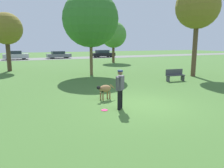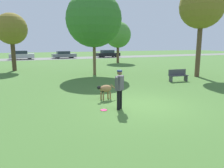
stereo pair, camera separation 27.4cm
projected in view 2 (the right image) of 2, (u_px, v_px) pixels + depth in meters
ground_plane at (143, 105)px, 9.50m from camera, size 120.00×120.00×0.00m
far_road_strip at (49, 59)px, 38.01m from camera, size 120.00×6.00×0.01m
person at (120, 87)px, 8.75m from camera, size 0.55×0.52×1.61m
dog at (105, 89)px, 10.37m from camera, size 1.02×0.50×0.71m
frisbee at (104, 110)px, 8.77m from camera, size 0.27×0.27×0.02m
tree_far_right at (118, 35)px, 29.68m from camera, size 3.54×3.54×5.56m
tree_mid_center at (94, 19)px, 17.74m from camera, size 4.56×4.56×6.86m
tree_far_left at (11, 29)px, 20.70m from camera, size 2.96×2.96×5.49m
tree_near_right at (202, 7)px, 16.66m from camera, size 3.38×3.38×7.13m
parked_car_silver at (22, 55)px, 36.09m from camera, size 3.89×1.86×1.44m
parked_car_grey at (64, 55)px, 39.00m from camera, size 4.19×1.90×1.27m
parked_car_black at (108, 54)px, 41.69m from camera, size 4.55×1.83×1.38m
park_bench at (178, 75)px, 15.38m from camera, size 1.43×0.51×0.84m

